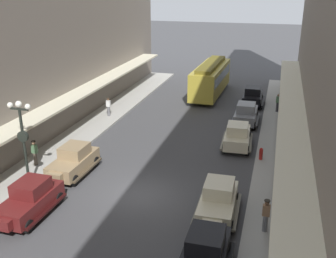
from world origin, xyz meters
The scene contains 19 objects.
ground_plane centered at (0.00, 0.00, 0.00)m, with size 200.00×200.00×0.00m, color #424244.
sidewalk_left centered at (-7.50, 0.00, 0.07)m, with size 3.00×60.00×0.15m, color #A8A59E.
sidewalk_right centered at (7.50, 0.00, 0.07)m, with size 3.00×60.00×0.15m, color #A8A59E.
parked_car_0 centered at (4.65, 13.66, 0.94)m, with size 2.14×4.26×1.84m.
parked_car_1 centered at (4.53, 8.37, 0.94)m, with size 2.30×4.32×1.84m.
parked_car_2 centered at (4.61, -0.98, 0.94)m, with size 2.22×4.29×1.84m.
parked_car_3 centered at (-4.79, 1.32, 0.94)m, with size 2.21×4.29×1.84m.
parked_car_4 centered at (4.78, 19.35, 0.94)m, with size 2.14×4.26×1.84m.
parked_car_5 centered at (4.76, -5.39, 0.94)m, with size 2.16×4.27×1.84m.
parked_car_6 centered at (-4.67, -3.49, 0.94)m, with size 2.20×4.28×1.84m.
streetcar centered at (0.20, 21.72, 1.90)m, with size 2.75×9.66×3.46m.
lamp_post_with_clock centered at (-6.40, -1.06, 2.99)m, with size 1.42×0.44×5.16m.
fire_hydrant centered at (6.35, 6.37, 0.56)m, with size 0.24×0.24×0.82m.
pedestrian_0 centered at (-7.64, 1.51, 1.01)m, with size 0.36×0.28×1.67m.
pedestrian_1 centered at (7.02, -1.90, 1.01)m, with size 0.36×0.28×1.67m.
pedestrian_2 centered at (-7.15, 12.06, 1.01)m, with size 0.36×0.28×1.67m.
pedestrian_3 centered at (8.47, 1.47, 0.99)m, with size 0.36×0.24×1.64m.
pedestrian_4 centered at (7.17, 17.36, 0.99)m, with size 0.36×0.24×1.64m.
pedestrian_5 centered at (7.33, 17.68, 1.01)m, with size 0.36×0.28×1.67m.
Camera 1 is at (6.95, -18.64, 11.37)m, focal length 42.48 mm.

